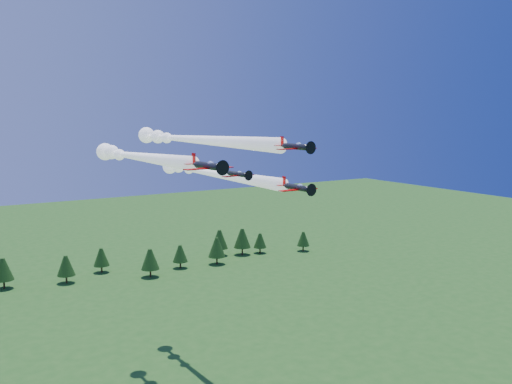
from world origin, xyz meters
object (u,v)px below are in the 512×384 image
plane_lead (191,139)px  plane_left (136,156)px  plane_right (210,173)px  plane_slot (237,174)px

plane_lead → plane_left: size_ratio=1.26×
plane_left → plane_right: bearing=14.9°
plane_right → plane_slot: (-6.96, -24.73, 2.21)m
plane_left → plane_slot: plane_left is taller
plane_right → plane_slot: plane_slot is taller
plane_lead → plane_slot: (1.70, -15.66, -5.79)m
plane_left → plane_right: size_ratio=0.83×
plane_slot → plane_left: bearing=118.4°
plane_lead → plane_slot: size_ratio=8.52×
plane_right → plane_left: bearing=-162.4°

